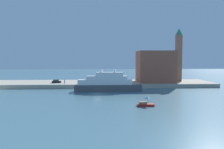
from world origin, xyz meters
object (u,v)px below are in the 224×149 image
at_px(parked_car, 56,81).
at_px(mooring_bollard, 109,83).
at_px(large_yacht, 107,84).
at_px(bell_tower, 179,53).
at_px(harbor_building, 155,67).
at_px(small_motorboat, 145,103).
at_px(person_figure, 65,82).

distance_m(parked_car, mooring_bollard, 25.07).
height_order(large_yacht, bell_tower, bell_tower).
height_order(large_yacht, harbor_building, harbor_building).
bearing_deg(large_yacht, small_motorboat, -71.53).
height_order(bell_tower, mooring_bollard, bell_tower).
xyz_separation_m(harbor_building, person_figure, (-42.97, -4.73, -6.72)).
relative_size(large_yacht, bell_tower, 1.02).
xyz_separation_m(large_yacht, person_figure, (-19.16, 14.60, -0.51)).
xyz_separation_m(harbor_building, parked_car, (-47.18, -2.28, -6.87)).
bearing_deg(mooring_bollard, person_figure, 169.35).
relative_size(small_motorboat, mooring_bollard, 6.81).
bearing_deg(bell_tower, person_figure, -171.77).
xyz_separation_m(large_yacht, bell_tower, (36.35, 22.62, 12.76)).
distance_m(bell_tower, person_figure, 57.63).
relative_size(small_motorboat, bell_tower, 0.18).
bearing_deg(harbor_building, large_yacht, -140.93).
xyz_separation_m(large_yacht, small_motorboat, (9.81, -29.36, -2.26)).
relative_size(parked_car, mooring_bollard, 6.09).
bearing_deg(parked_car, large_yacht, -36.11).
bearing_deg(harbor_building, person_figure, -173.72).
relative_size(small_motorboat, parked_car, 1.12).
relative_size(harbor_building, parked_car, 4.04).
relative_size(large_yacht, person_figure, 15.26).
bearing_deg(small_motorboat, bell_tower, 62.96).
height_order(harbor_building, bell_tower, bell_tower).
bearing_deg(parked_car, harbor_building, 2.77).
height_order(parked_car, person_figure, person_figure).
xyz_separation_m(harbor_building, mooring_bollard, (-22.89, -8.50, -7.19)).
distance_m(large_yacht, small_motorboat, 31.04).
bearing_deg(parked_car, mooring_bollard, -14.37).
distance_m(small_motorboat, bell_tower, 60.27).
distance_m(large_yacht, person_figure, 24.09).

